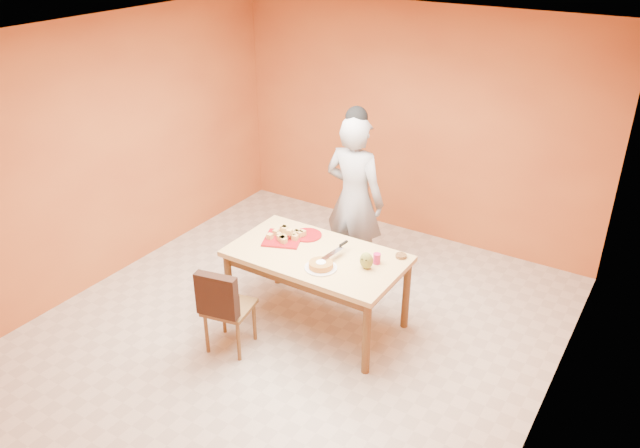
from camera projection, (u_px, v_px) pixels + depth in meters
The scene contains 17 objects.
floor at pixel (293, 331), 5.90m from camera, with size 5.00×5.00×0.00m, color beige.
ceiling at pixel (286, 39), 4.68m from camera, with size 5.00×5.00×0.00m, color white.
wall_back at pixel (413, 124), 7.18m from camera, with size 4.50×4.50×0.00m, color #C4672D.
wall_left at pixel (108, 152), 6.35m from camera, with size 5.00×5.00×0.00m, color #C4672D.
wall_right at pixel (563, 276), 4.22m from camera, with size 5.00×5.00×0.00m, color #C4672D.
dining_table at pixel (317, 263), 5.73m from camera, with size 1.60×0.90×0.76m.
dining_chair at pixel (228, 306), 5.49m from camera, with size 0.47×0.53×0.86m.
pastry_pile at pixel (283, 233), 5.89m from camera, with size 0.31×0.31×0.10m, color #E0B75F, non-canonical shape.
person at pixel (354, 200), 6.39m from camera, with size 0.66×0.43×1.81m, color gray.
pastry_platter at pixel (283, 239), 5.92m from camera, with size 0.34×0.34×0.02m, color maroon.
red_dinner_plate at pixel (307, 235), 5.99m from camera, with size 0.28×0.28×0.02m, color maroon.
white_cake_plate at pixel (321, 268), 5.45m from camera, with size 0.29×0.29×0.01m, color silver.
sponge_cake at pixel (321, 265), 5.44m from camera, with size 0.21×0.21×0.05m, color orange.
cake_server at pixel (333, 253), 5.55m from camera, with size 0.05×0.28×0.01m, color white.
egg_ornament at pixel (366, 261), 5.42m from camera, with size 0.12×0.10×0.15m, color olive.
magenta_glass at pixel (377, 259), 5.51m from camera, with size 0.07×0.07×0.10m, color #BA1B56.
checker_tin at pixel (401, 256), 5.62m from camera, with size 0.10×0.10×0.03m, color #331E0E.
Camera 1 is at (2.77, -3.93, 3.58)m, focal length 35.00 mm.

